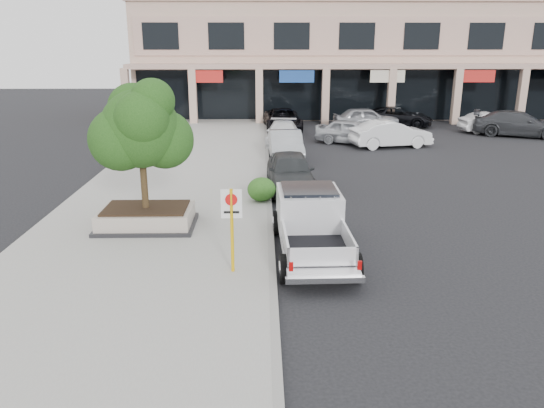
% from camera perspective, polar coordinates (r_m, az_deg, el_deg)
% --- Properties ---
extents(ground, '(120.00, 120.00, 0.00)m').
position_cam_1_polar(ground, '(14.94, 6.01, -7.03)').
color(ground, black).
rests_on(ground, ground).
extents(sidewalk, '(8.00, 52.00, 0.15)m').
position_cam_1_polar(sidewalk, '(20.76, -11.27, -0.07)').
color(sidewalk, gray).
rests_on(sidewalk, ground).
extents(curb, '(0.20, 52.00, 0.15)m').
position_cam_1_polar(curb, '(20.43, -0.31, -0.01)').
color(curb, gray).
rests_on(curb, ground).
extents(strip_mall, '(40.55, 12.43, 9.50)m').
position_cam_1_polar(strip_mall, '(48.48, 10.98, 15.20)').
color(strip_mall, '#CE9F91').
rests_on(strip_mall, ground).
extents(planter, '(3.20, 2.20, 0.68)m').
position_cam_1_polar(planter, '(18.15, -13.33, -1.38)').
color(planter, black).
rests_on(planter, sidewalk).
extents(planter_tree, '(2.90, 2.55, 4.00)m').
position_cam_1_polar(planter_tree, '(17.59, -13.46, 7.90)').
color(planter_tree, black).
rests_on(planter_tree, planter).
extents(no_parking_sign, '(0.55, 0.09, 2.30)m').
position_cam_1_polar(no_parking_sign, '(13.90, -4.35, -1.63)').
color(no_parking_sign, '#DFA90B').
rests_on(no_parking_sign, sidewalk).
extents(hedge, '(1.10, 0.99, 0.93)m').
position_cam_1_polar(hedge, '(20.45, -1.13, 1.59)').
color(hedge, '#193F12').
rests_on(hedge, sidewalk).
extents(pickup_truck, '(2.27, 5.76, 1.80)m').
position_cam_1_polar(pickup_truck, '(15.58, 4.36, -2.40)').
color(pickup_truck, silver).
rests_on(pickup_truck, ground).
extents(curb_car_a, '(2.11, 4.78, 1.60)m').
position_cam_1_polar(curb_car_a, '(22.58, 1.99, 3.54)').
color(curb_car_a, '#2A2D2E').
rests_on(curb_car_a, ground).
extents(curb_car_b, '(1.81, 4.81, 1.57)m').
position_cam_1_polar(curb_car_b, '(28.18, 1.49, 6.24)').
color(curb_car_b, '#9DA1A5').
rests_on(curb_car_b, ground).
extents(curb_car_c, '(2.27, 4.94, 1.40)m').
position_cam_1_polar(curb_car_c, '(32.61, 1.16, 7.57)').
color(curb_car_c, silver).
rests_on(curb_car_c, ground).
extents(curb_car_d, '(2.75, 5.51, 1.50)m').
position_cam_1_polar(curb_car_d, '(38.42, 1.18, 9.09)').
color(curb_car_d, black).
rests_on(curb_car_d, ground).
extents(lot_car_a, '(4.78, 3.47, 1.51)m').
position_cam_1_polar(lot_car_a, '(33.35, 8.55, 7.70)').
color(lot_car_a, '#ACAFB4').
rests_on(lot_car_a, ground).
extents(lot_car_b, '(5.06, 2.64, 1.59)m').
position_cam_1_polar(lot_car_b, '(32.71, 12.66, 7.36)').
color(lot_car_b, silver).
rests_on(lot_car_b, ground).
extents(lot_car_c, '(6.18, 4.39, 1.66)m').
position_cam_1_polar(lot_car_c, '(39.33, 24.97, 7.83)').
color(lot_car_c, '#313337').
rests_on(lot_car_c, ground).
extents(lot_car_d, '(5.64, 3.77, 1.44)m').
position_cam_1_polar(lot_car_d, '(41.10, 13.34, 9.12)').
color(lot_car_d, black).
rests_on(lot_car_d, ground).
extents(lot_car_e, '(4.84, 2.16, 1.62)m').
position_cam_1_polar(lot_car_e, '(38.99, 10.10, 9.04)').
color(lot_car_e, '#94969C').
rests_on(lot_car_e, ground).
extents(lot_car_f, '(4.35, 1.88, 1.39)m').
position_cam_1_polar(lot_car_f, '(40.20, 22.46, 8.10)').
color(lot_car_f, silver).
rests_on(lot_car_f, ground).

